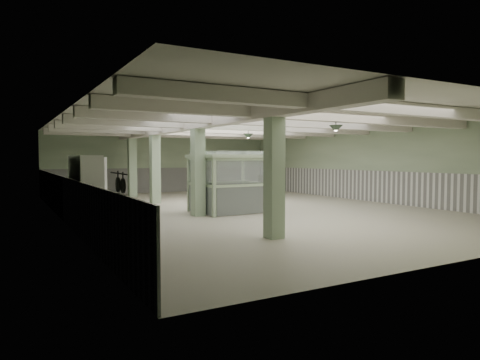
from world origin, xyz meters
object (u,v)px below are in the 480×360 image
prep_counter (91,216)px  filing_cabinet (268,193)px  walkin_cooler (86,193)px  guard_booth (230,172)px

prep_counter → filing_cabinet: (7.12, 1.66, 0.26)m
walkin_cooler → prep_counter: bearing=-75.1°
prep_counter → walkin_cooler: 0.72m
prep_counter → guard_booth: (5.61, 2.06, 1.12)m
prep_counter → walkin_cooler: size_ratio=2.03×
prep_counter → filing_cabinet: filing_cabinet is taller
walkin_cooler → guard_booth: size_ratio=0.83×
filing_cabinet → walkin_cooler: bearing=-177.5°
walkin_cooler → filing_cabinet: walkin_cooler is taller
guard_booth → filing_cabinet: size_ratio=2.00×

